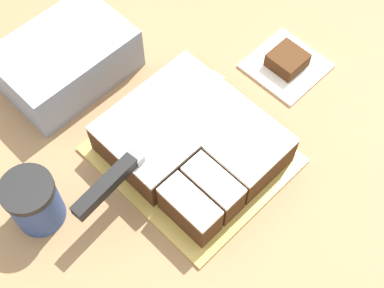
% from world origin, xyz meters
% --- Properties ---
extents(countertop, '(1.40, 1.10, 0.91)m').
position_xyz_m(countertop, '(0.00, 0.00, 0.45)').
color(countertop, '#936D47').
rests_on(countertop, ground_plane).
extents(cake_board, '(0.27, 0.30, 0.01)m').
position_xyz_m(cake_board, '(0.08, -0.04, 0.91)').
color(cake_board, gold).
rests_on(cake_board, countertop).
extents(cake, '(0.23, 0.26, 0.07)m').
position_xyz_m(cake, '(0.08, -0.04, 0.95)').
color(cake, '#472814').
rests_on(cake, cake_board).
extents(knife, '(0.35, 0.06, 0.02)m').
position_xyz_m(knife, '(-0.05, -0.01, 0.99)').
color(knife, silver).
rests_on(knife, cake).
extents(coffee_cup, '(0.08, 0.08, 0.10)m').
position_xyz_m(coffee_cup, '(-0.18, 0.06, 0.96)').
color(coffee_cup, '#334C8C').
rests_on(coffee_cup, countertop).
extents(paper_napkin, '(0.13, 0.13, 0.01)m').
position_xyz_m(paper_napkin, '(0.34, -0.03, 0.91)').
color(paper_napkin, white).
rests_on(paper_napkin, countertop).
extents(brownie, '(0.06, 0.06, 0.03)m').
position_xyz_m(brownie, '(0.34, -0.03, 0.93)').
color(brownie, '#472814').
rests_on(brownie, paper_napkin).
extents(storage_box, '(0.24, 0.16, 0.09)m').
position_xyz_m(storage_box, '(0.04, 0.25, 0.95)').
color(storage_box, '#8C99B2').
rests_on(storage_box, countertop).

